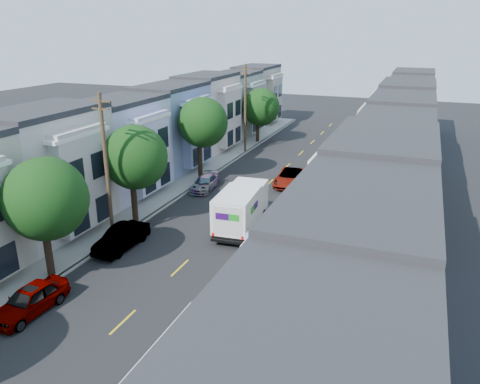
# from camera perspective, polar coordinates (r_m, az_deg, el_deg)

# --- Properties ---
(ground) EXTENTS (160.00, 160.00, 0.00)m
(ground) POSITION_cam_1_polar(r_m,az_deg,el_deg) (29.33, -7.34, -9.20)
(ground) COLOR black
(ground) RESTS_ON ground
(road_slab) EXTENTS (12.00, 70.00, 0.02)m
(road_slab) POSITION_cam_1_polar(r_m,az_deg,el_deg) (41.93, 2.39, -0.05)
(road_slab) COLOR black
(road_slab) RESTS_ON ground
(curb_left) EXTENTS (0.30, 70.00, 0.15)m
(curb_left) POSITION_cam_1_polar(r_m,az_deg,el_deg) (44.12, -5.05, 0.98)
(curb_left) COLOR gray
(curb_left) RESTS_ON ground
(curb_right) EXTENTS (0.30, 70.00, 0.15)m
(curb_right) POSITION_cam_1_polar(r_m,az_deg,el_deg) (40.49, 10.52, -1.00)
(curb_right) COLOR gray
(curb_right) RESTS_ON ground
(sidewalk_left) EXTENTS (2.60, 70.00, 0.15)m
(sidewalk_left) POSITION_cam_1_polar(r_m,az_deg,el_deg) (44.69, -6.55, 1.16)
(sidewalk_left) COLOR gray
(sidewalk_left) RESTS_ON ground
(sidewalk_right) EXTENTS (2.60, 70.00, 0.15)m
(sidewalk_right) POSITION_cam_1_polar(r_m,az_deg,el_deg) (40.29, 12.32, -1.23)
(sidewalk_right) COLOR gray
(sidewalk_right) RESTS_ON ground
(centerline) EXTENTS (0.12, 70.00, 0.01)m
(centerline) POSITION_cam_1_polar(r_m,az_deg,el_deg) (41.93, 2.39, -0.07)
(centerline) COLOR gold
(centerline) RESTS_ON ground
(townhouse_row_left) EXTENTS (5.00, 70.00, 8.50)m
(townhouse_row_left) POSITION_cam_1_polar(r_m,az_deg,el_deg) (46.54, -10.70, 1.60)
(townhouse_row_left) COLOR gray
(townhouse_row_left) RESTS_ON ground
(townhouse_row_right) EXTENTS (5.00, 70.00, 8.50)m
(townhouse_row_right) POSITION_cam_1_polar(r_m,az_deg,el_deg) (39.99, 17.68, -2.00)
(townhouse_row_right) COLOR gray
(townhouse_row_right) RESTS_ON ground
(tree_b) EXTENTS (4.70, 4.70, 7.32)m
(tree_b) POSITION_cam_1_polar(r_m,az_deg,el_deg) (28.21, -22.73, -0.80)
(tree_b) COLOR black
(tree_b) RESTS_ON ground
(tree_c) EXTENTS (4.70, 4.70, 7.47)m
(tree_c) POSITION_cam_1_polar(r_m,az_deg,el_deg) (34.75, -12.77, 4.13)
(tree_c) COLOR black
(tree_c) RESTS_ON ground
(tree_d) EXTENTS (4.70, 4.70, 7.99)m
(tree_d) POSITION_cam_1_polar(r_m,az_deg,el_deg) (44.18, -4.67, 8.44)
(tree_d) COLOR black
(tree_d) RESTS_ON ground
(tree_e) EXTENTS (4.70, 4.70, 6.89)m
(tree_e) POSITION_cam_1_polar(r_m,az_deg,el_deg) (59.67, 2.47, 10.28)
(tree_e) COLOR black
(tree_e) RESTS_ON ground
(tree_far_r) EXTENTS (3.10, 3.10, 5.15)m
(tree_far_r) POSITION_cam_1_polar(r_m,az_deg,el_deg) (53.60, 14.78, 7.57)
(tree_far_r) COLOR black
(tree_far_r) RESTS_ON ground
(utility_pole_near) EXTENTS (1.60, 0.26, 10.00)m
(utility_pole_near) POSITION_cam_1_polar(r_m,az_deg,el_deg) (32.20, -15.96, 2.76)
(utility_pole_near) COLOR #42301E
(utility_pole_near) RESTS_ON ground
(utility_pole_far) EXTENTS (1.60, 0.26, 10.00)m
(utility_pole_far) POSITION_cam_1_polar(r_m,az_deg,el_deg) (54.62, 0.64, 10.11)
(utility_pole_far) COLOR #42301E
(utility_pole_far) RESTS_ON ground
(fedex_truck) EXTENTS (2.50, 6.50, 3.12)m
(fedex_truck) POSITION_cam_1_polar(r_m,az_deg,el_deg) (33.76, 0.14, -1.82)
(fedex_truck) COLOR silver
(fedex_truck) RESTS_ON ground
(lead_sedan) EXTENTS (2.71, 5.34, 1.45)m
(lead_sedan) POSITION_cam_1_polar(r_m,az_deg,el_deg) (43.96, 6.09, 1.76)
(lead_sedan) COLOR black
(lead_sedan) RESTS_ON ground
(parked_left_b) EXTENTS (1.96, 4.64, 1.48)m
(parked_left_b) POSITION_cam_1_polar(r_m,az_deg,el_deg) (26.90, -24.24, -11.94)
(parked_left_b) COLOR #15113C
(parked_left_b) RESTS_ON ground
(parked_left_c) EXTENTS (1.70, 4.55, 1.51)m
(parked_left_c) POSITION_cam_1_polar(r_m,az_deg,el_deg) (32.19, -14.25, -5.46)
(parked_left_c) COLOR #ABB3B8
(parked_left_c) RESTS_ON ground
(parked_left_d) EXTENTS (2.13, 4.29, 1.24)m
(parked_left_d) POSITION_cam_1_polar(r_m,az_deg,el_deg) (42.55, -4.32, 1.07)
(parked_left_d) COLOR #440811
(parked_left_d) RESTS_ON ground
(parked_right_b) EXTENTS (2.21, 4.72, 1.48)m
(parked_right_b) POSITION_cam_1_polar(r_m,az_deg,el_deg) (26.12, 0.88, -11.01)
(parked_right_b) COLOR silver
(parked_right_b) RESTS_ON ground
(parked_right_c) EXTENTS (2.69, 5.44, 1.48)m
(parked_right_c) POSITION_cam_1_polar(r_m,az_deg,el_deg) (43.64, 9.97, 1.46)
(parked_right_c) COLOR black
(parked_right_c) RESTS_ON ground
(parked_right_d) EXTENTS (1.76, 4.22, 1.37)m
(parked_right_d) POSITION_cam_1_polar(r_m,az_deg,el_deg) (51.62, 11.89, 4.07)
(parked_right_d) COLOR black
(parked_right_d) RESTS_ON ground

